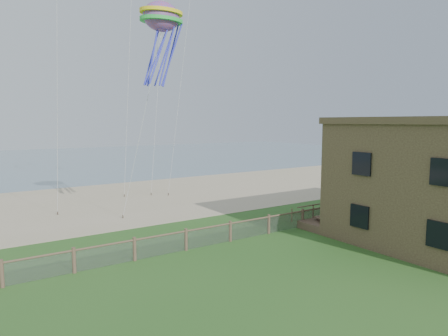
{
  "coord_description": "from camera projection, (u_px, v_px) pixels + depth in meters",
  "views": [
    {
      "loc": [
        -13.26,
        -13.07,
        7.13
      ],
      "look_at": [
        0.89,
        8.0,
        4.18
      ],
      "focal_mm": 32.0,
      "sensor_mm": 36.0,
      "label": 1
    }
  ],
  "objects": [
    {
      "name": "ocean",
      "position": [
        44.0,
        161.0,
        73.36
      ],
      "size": [
        160.0,
        68.0,
        0.02
      ],
      "primitive_type": "cube",
      "color": "slate",
      "rests_on": "ground"
    },
    {
      "name": "sand_beach",
      "position": [
        132.0,
        199.0,
        37.09
      ],
      "size": [
        72.0,
        20.0,
        0.02
      ],
      "primitive_type": "cube",
      "color": "tan",
      "rests_on": "ground"
    },
    {
      "name": "chainlink_fence",
      "position": [
        230.0,
        232.0,
        23.83
      ],
      "size": [
        36.2,
        0.2,
        1.25
      ],
      "primitive_type": null,
      "color": "brown",
      "rests_on": "ground"
    },
    {
      "name": "motel_deck",
      "position": [
        378.0,
        213.0,
        30.24
      ],
      "size": [
        15.0,
        2.0,
        0.5
      ],
      "primitive_type": "cube",
      "color": "brown",
      "rests_on": "ground"
    },
    {
      "name": "ground",
      "position": [
        302.0,
        273.0,
        18.95
      ],
      "size": [
        160.0,
        160.0,
        0.0
      ],
      "primitive_type": "plane",
      "color": "#27571E",
      "rests_on": "ground"
    },
    {
      "name": "picnic_table",
      "position": [
        329.0,
        221.0,
        27.18
      ],
      "size": [
        2.29,
        1.9,
        0.86
      ],
      "primitive_type": null,
      "rotation": [
        0.0,
        0.0,
        -0.19
      ],
      "color": "brown",
      "rests_on": "ground"
    },
    {
      "name": "octopus_kite",
      "position": [
        162.0,
        41.0,
        26.84
      ],
      "size": [
        3.42,
        2.75,
        6.22
      ],
      "primitive_type": null,
      "rotation": [
        0.0,
        0.0,
        0.22
      ],
      "color": "red"
    }
  ]
}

